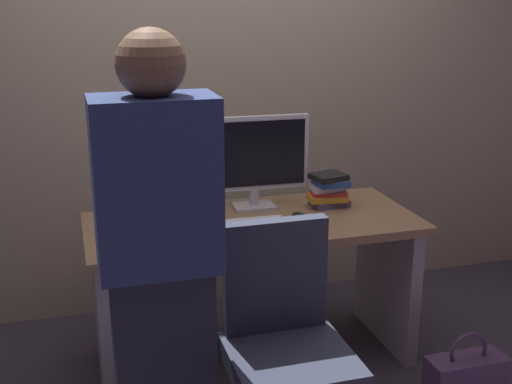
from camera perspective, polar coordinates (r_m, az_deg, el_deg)
The scene contains 12 objects.
ground_plane at distance 3.38m, azimuth -0.25°, elevation -14.14°, with size 9.00×9.00×0.00m, color #3D3842.
wall_back at distance 3.66m, azimuth -3.72°, elevation 13.05°, with size 6.40×0.10×3.00m, color tan.
desk at distance 3.15m, azimuth -0.26°, elevation -6.15°, with size 1.54×0.68×0.73m.
office_chair at distance 2.52m, azimuth 2.57°, elevation -14.51°, with size 0.52×0.52×0.94m.
person_at_desk at distance 2.25m, azimuth -8.30°, elevation -6.75°, with size 0.40×0.24×1.64m.
monitor at distance 3.17m, azimuth -0.18°, elevation 3.03°, with size 0.54×0.15×0.46m.
keyboard at distance 2.97m, azimuth -1.48°, elevation -2.86°, with size 0.43×0.13×0.02m, color white.
mouse at distance 3.07m, azimuth 3.72°, elevation -2.11°, with size 0.06×0.10×0.03m, color black.
cup_near_keyboard at distance 2.89m, azimuth -7.55°, elevation -2.80°, with size 0.07×0.07×0.09m, color silver.
cup_by_monitor at distance 3.08m, azimuth -10.75°, elevation -1.77°, with size 0.08×0.08×0.09m, color silver.
book_stack at distance 3.26m, azimuth 6.30°, elevation 0.16°, with size 0.21×0.17×0.17m.
handbag at distance 3.07m, azimuth 17.62°, elevation -15.51°, with size 0.34×0.14×0.38m.
Camera 1 is at (-0.80, -2.79, 1.73)m, focal length 46.25 mm.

